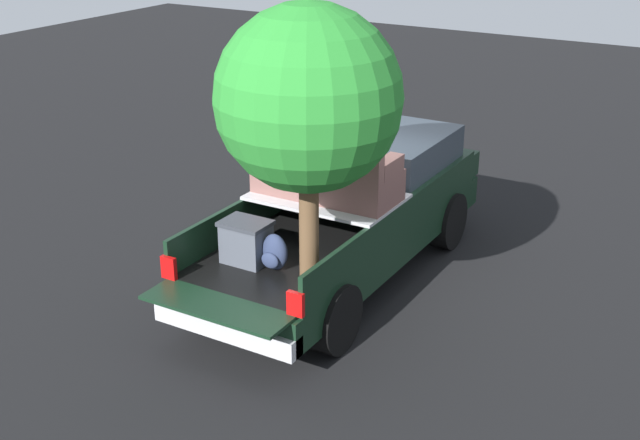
{
  "coord_description": "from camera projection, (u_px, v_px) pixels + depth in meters",
  "views": [
    {
      "loc": [
        -9.29,
        -5.1,
        5.3
      ],
      "look_at": [
        -0.6,
        0.0,
        1.1
      ],
      "focal_mm": 46.54,
      "sensor_mm": 36.0,
      "label": 1
    }
  ],
  "objects": [
    {
      "name": "tree_background",
      "position": [
        308.0,
        101.0,
        9.02
      ],
      "size": [
        2.1,
        2.1,
        4.11
      ],
      "color": "brown",
      "rests_on": "ground_plane"
    },
    {
      "name": "ground_plane",
      "position": [
        341.0,
        277.0,
        11.82
      ],
      "size": [
        40.0,
        40.0,
        0.0
      ],
      "primitive_type": "plane",
      "color": "black"
    },
    {
      "name": "pickup_truck",
      "position": [
        354.0,
        206.0,
        11.75
      ],
      "size": [
        6.05,
        2.06,
        2.23
      ],
      "color": "black",
      "rests_on": "ground_plane"
    }
  ]
}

